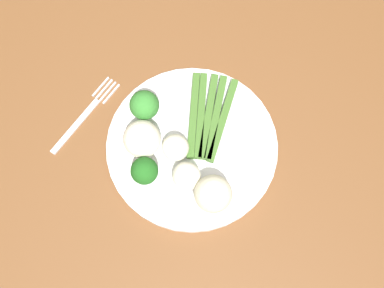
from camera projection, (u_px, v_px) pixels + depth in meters
The scene contains 11 objects.
ground_plane at pixel (178, 205), 1.52m from camera, with size 6.00×6.00×0.02m, color #B7A88E.
dining_table at pixel (168, 139), 0.88m from camera, with size 1.34×0.98×0.77m.
plate at pixel (192, 146), 0.76m from camera, with size 0.29×0.29×0.01m, color white.
asparagus_bundle at pixel (208, 117), 0.76m from camera, with size 0.12×0.16×0.01m.
broccoli_outer_edge at pixel (144, 105), 0.73m from camera, with size 0.05×0.05×0.06m.
broccoli_left at pixel (144, 171), 0.70m from camera, with size 0.04×0.04×0.05m.
cauliflower_near_center at pixel (187, 176), 0.71m from camera, with size 0.05×0.05×0.05m, color white.
cauliflower_back_right at pixel (175, 147), 0.72m from camera, with size 0.04×0.04×0.04m, color silver.
cauliflower_back at pixel (140, 138), 0.72m from camera, with size 0.06×0.06×0.06m, color silver.
cauliflower_front at pixel (213, 194), 0.69m from camera, with size 0.06×0.06×0.06m, color beige.
fork at pixel (85, 115), 0.78m from camera, with size 0.03×0.17×0.00m.
Camera 1 is at (0.20, -0.21, 1.50)m, focal length 42.28 mm.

